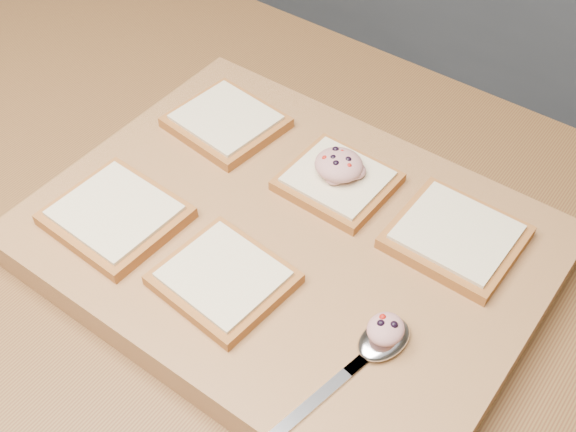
{
  "coord_description": "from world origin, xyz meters",
  "views": [
    {
      "loc": [
        0.15,
        -0.4,
        1.51
      ],
      "look_at": [
        -0.16,
        0.0,
        0.96
      ],
      "focal_mm": 45.0,
      "sensor_mm": 36.0,
      "label": 1
    }
  ],
  "objects_px": {
    "spoon": "(373,348)",
    "bread_far_center": "(338,181)",
    "tuna_salad_dollop": "(339,164)",
    "cutting_board": "(288,243)"
  },
  "relations": [
    {
      "from": "bread_far_center",
      "to": "tuna_salad_dollop",
      "type": "bearing_deg",
      "value": 121.36
    },
    {
      "from": "cutting_board",
      "to": "bread_far_center",
      "type": "distance_m",
      "value": 0.09
    },
    {
      "from": "tuna_salad_dollop",
      "to": "cutting_board",
      "type": "bearing_deg",
      "value": -91.73
    },
    {
      "from": "bread_far_center",
      "to": "spoon",
      "type": "bearing_deg",
      "value": -47.63
    },
    {
      "from": "cutting_board",
      "to": "spoon",
      "type": "height_order",
      "value": "spoon"
    },
    {
      "from": "tuna_salad_dollop",
      "to": "spoon",
      "type": "bearing_deg",
      "value": -47.84
    },
    {
      "from": "cutting_board",
      "to": "tuna_salad_dollop",
      "type": "distance_m",
      "value": 0.1
    },
    {
      "from": "bread_far_center",
      "to": "spoon",
      "type": "distance_m",
      "value": 0.22
    },
    {
      "from": "cutting_board",
      "to": "spoon",
      "type": "bearing_deg",
      "value": -25.98
    },
    {
      "from": "spoon",
      "to": "bread_far_center",
      "type": "bearing_deg",
      "value": 132.37
    }
  ]
}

